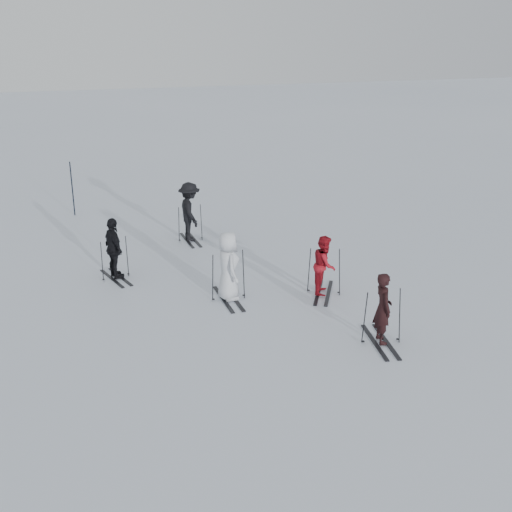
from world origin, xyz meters
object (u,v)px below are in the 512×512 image
Objects in this scene: skier_uphill_far at (190,212)px; skier_uphill_left at (114,249)px; piste_marker at (72,189)px; skier_red at (324,266)px; skier_near_dark at (383,309)px; skier_grey at (228,267)px.

skier_uphill_left is at bearing 132.00° from skier_uphill_far.
skier_uphill_far is at bearing -51.58° from piste_marker.
skier_red is 0.81× the size of skier_uphill_far.
skier_red is at bearing 11.49° from skier_near_dark.
skier_red is (-0.05, 2.96, -0.03)m from skier_near_dark.
skier_uphill_far is at bearing 52.57° from skier_red.
skier_uphill_left is at bearing 51.86° from skier_near_dark.
skier_uphill_left is (-5.06, 2.84, 0.08)m from skier_red.
skier_uphill_left is (-2.58, 2.41, -0.04)m from skier_grey.
skier_grey is 0.89× the size of piste_marker.
skier_near_dark is 13.96m from piste_marker.
skier_uphill_far is at bearing -1.63° from skier_grey.
piste_marker reaches higher than skier_uphill_far.
skier_red is at bearing -59.55° from piste_marker.
skier_grey is (-2.49, 0.43, 0.12)m from skier_red.
skier_grey reaches higher than skier_uphill_left.
skier_uphill_far is (-2.37, 8.40, 0.14)m from skier_near_dark.
skier_near_dark is at bearing -142.85° from skier_grey.
piste_marker reaches higher than skier_uphill_left.
skier_uphill_far reaches higher than skier_red.
skier_grey is at bearing -148.24° from skier_uphill_left.
skier_near_dark is at bearing -153.75° from skier_uphill_left.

